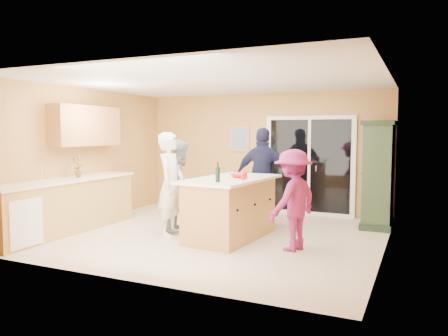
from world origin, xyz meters
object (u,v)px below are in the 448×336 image
at_px(woman_white, 171,184).
at_px(woman_magenta, 293,200).
at_px(kitchen_island, 230,210).
at_px(woman_navy, 263,177).
at_px(woman_grey, 180,185).
at_px(green_hutch, 379,176).

height_order(woman_white, woman_magenta, woman_white).
height_order(kitchen_island, woman_magenta, woman_magenta).
distance_m(woman_white, woman_navy, 1.83).
xyz_separation_m(kitchen_island, woman_grey, (-1.04, 0.15, 0.34)).
distance_m(woman_navy, woman_magenta, 1.74).
xyz_separation_m(kitchen_island, woman_white, (-0.99, -0.26, 0.41)).
xyz_separation_m(woman_white, woman_grey, (-0.05, 0.41, -0.07)).
distance_m(kitchen_island, woman_white, 1.10).
xyz_separation_m(woman_white, woman_magenta, (2.13, -0.02, -0.12)).
bearing_deg(woman_grey, woman_navy, -64.01).
xyz_separation_m(woman_navy, woman_magenta, (0.97, -1.44, -0.17)).
height_order(woman_navy, woman_magenta, woman_navy).
bearing_deg(green_hutch, woman_grey, -150.49).
distance_m(kitchen_island, woman_navy, 1.25).
relative_size(kitchen_island, woman_magenta, 1.33).
xyz_separation_m(green_hutch, woman_grey, (-3.18, -1.80, -0.15)).
bearing_deg(kitchen_island, green_hutch, 47.42).
distance_m(woman_white, woman_magenta, 2.13).
bearing_deg(woman_magenta, kitchen_island, -84.09).
bearing_deg(kitchen_island, woman_white, -160.37).
distance_m(kitchen_island, woman_grey, 1.11).
bearing_deg(green_hutch, kitchen_island, -137.55).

